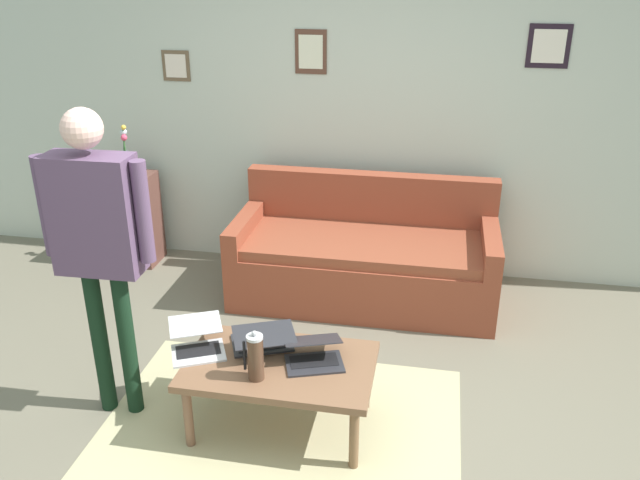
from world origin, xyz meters
name	(u,v)px	position (x,y,z in m)	size (l,w,h in m)	color
ground_plane	(301,431)	(0.00, 0.00, 0.00)	(7.68, 7.68, 0.00)	#696352
area_rug	(277,436)	(0.12, 0.07, 0.00)	(1.97, 1.58, 0.01)	tan
back_wall	(360,104)	(0.00, -2.20, 1.35)	(7.04, 0.11, 2.70)	beige
couch	(364,259)	(-0.14, -1.63, 0.31)	(1.93, 0.86, 0.88)	brown
coffee_table	(280,370)	(0.12, -0.03, 0.37)	(1.01, 0.62, 0.41)	brown
laptop_left	(263,340)	(0.25, -0.16, 0.46)	(0.44, 0.44, 0.14)	#28282D
laptop_center	(314,355)	(-0.06, -0.07, 0.45)	(0.37, 0.35, 0.14)	#28282D
laptop_right	(197,343)	(0.59, -0.07, 0.46)	(0.40, 0.42, 0.13)	silver
french_press	(255,357)	(0.21, 0.13, 0.54)	(0.11, 0.09, 0.28)	#4C3323
side_shelf	(132,218)	(1.86, -1.88, 0.39)	(0.42, 0.32, 0.77)	brown
flower_vase	(124,157)	(1.86, -1.88, 0.92)	(0.10, 0.10, 0.41)	#3F5C75
person_standing	(97,230)	(1.06, -0.01, 1.12)	(0.61, 0.21, 1.75)	black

